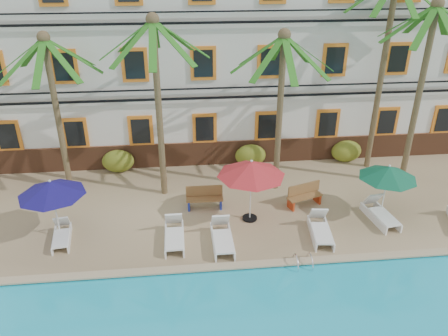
{
  "coord_description": "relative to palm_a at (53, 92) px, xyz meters",
  "views": [
    {
      "loc": [
        -2.56,
        -12.4,
        9.8
      ],
      "look_at": [
        -0.98,
        3.0,
        2.0
      ],
      "focal_mm": 35.0,
      "sensor_mm": 36.0,
      "label": 1
    }
  ],
  "objects": [
    {
      "name": "ground",
      "position": [
        7.65,
        -5.24,
        -4.66
      ],
      "size": [
        100.0,
        100.0,
        0.0
      ],
      "primitive_type": "plane",
      "color": "#384C23",
      "rests_on": "ground"
    },
    {
      "name": "pool_deck",
      "position": [
        7.65,
        -0.24,
        -4.53
      ],
      "size": [
        30.0,
        12.0,
        0.25
      ],
      "primitive_type": "cube",
      "color": "tan",
      "rests_on": "ground"
    },
    {
      "name": "pool_coping",
      "position": [
        7.65,
        -6.14,
        -4.38
      ],
      "size": [
        30.0,
        0.35,
        0.06
      ],
      "primitive_type": "cube",
      "color": "tan",
      "rests_on": "pool_deck"
    },
    {
      "name": "hotel_building",
      "position": [
        7.65,
        4.75,
        0.71
      ],
      "size": [
        25.4,
        6.44,
        10.22
      ],
      "color": "silver",
      "rests_on": "pool_deck"
    },
    {
      "name": "palm_a",
      "position": [
        0.0,
        0.0,
        0.0
      ],
      "size": [
        4.12,
        4.12,
        6.79
      ],
      "color": "brown",
      "rests_on": "pool_deck"
    },
    {
      "name": "palm_b",
      "position": [
        4.2,
        -0.9,
        0.42
      ],
      "size": [
        4.12,
        4.12,
        7.51
      ],
      "color": "brown",
      "rests_on": "pool_deck"
    },
    {
      "name": "palm_c",
      "position": [
        9.11,
        -0.92,
        0.06
      ],
      "size": [
        4.12,
        4.12,
        6.88
      ],
      "color": "brown",
      "rests_on": "pool_deck"
    },
    {
      "name": "palm_d",
      "position": [
        14.02,
        0.72,
        1.2
      ],
      "size": [
        4.12,
        4.12,
        8.86
      ],
      "color": "brown",
      "rests_on": "pool_deck"
    },
    {
      "name": "palm_e",
      "position": [
        14.91,
        -1.07,
        0.68
      ],
      "size": [
        4.12,
        4.12,
        7.95
      ],
      "color": "brown",
      "rests_on": "pool_deck"
    },
    {
      "name": "shrub_left",
      "position": [
        2.0,
        1.36,
        -3.86
      ],
      "size": [
        1.5,
        0.9,
        1.1
      ],
      "primitive_type": "ellipsoid",
      "color": "#1B5618",
      "rests_on": "pool_deck"
    },
    {
      "name": "shrub_mid",
      "position": [
        8.34,
        1.36,
        -3.86
      ],
      "size": [
        1.5,
        0.9,
        1.1
      ],
      "primitive_type": "ellipsoid",
      "color": "#1B5618",
      "rests_on": "pool_deck"
    },
    {
      "name": "shrub_right",
      "position": [
        13.16,
        1.36,
        -3.86
      ],
      "size": [
        1.5,
        0.9,
        1.1
      ],
      "primitive_type": "ellipsoid",
      "color": "#1B5618",
      "rests_on": "pool_deck"
    },
    {
      "name": "umbrella_blue",
      "position": [
        0.42,
        -3.76,
        -2.38
      ],
      "size": [
        2.38,
        2.38,
        2.38
      ],
      "color": "black",
      "rests_on": "pool_deck"
    },
    {
      "name": "umbrella_red",
      "position": [
        7.58,
        -3.34,
        -2.19
      ],
      "size": [
        2.6,
        2.6,
        2.6
      ],
      "color": "black",
      "rests_on": "pool_deck"
    },
    {
      "name": "umbrella_green",
      "position": [
        12.85,
        -3.57,
        -2.5
      ],
      "size": [
        2.24,
        2.24,
        2.24
      ],
      "color": "black",
      "rests_on": "pool_deck"
    },
    {
      "name": "lounger_a",
      "position": [
        0.55,
        -4.06,
        -4.16
      ],
      "size": [
        0.81,
        1.71,
        0.78
      ],
      "color": "white",
      "rests_on": "pool_deck"
    },
    {
      "name": "lounger_b",
      "position": [
        4.63,
        -4.52,
        -4.11
      ],
      "size": [
        0.7,
        1.94,
        0.92
      ],
      "color": "white",
      "rests_on": "pool_deck"
    },
    {
      "name": "lounger_c",
      "position": [
        6.34,
        -4.85,
        -4.1
      ],
      "size": [
        0.73,
        2.01,
        0.95
      ],
      "color": "white",
      "rests_on": "pool_deck"
    },
    {
      "name": "lounger_d",
      "position": [
        10.0,
        -4.72,
        -4.11
      ],
      "size": [
        0.91,
        2.0,
        0.91
      ],
      "color": "white",
      "rests_on": "pool_deck"
    },
    {
      "name": "lounger_e",
      "position": [
        12.64,
        -3.91,
        -4.11
      ],
      "size": [
        0.94,
        2.01,
        0.92
      ],
      "color": "white",
      "rests_on": "pool_deck"
    },
    {
      "name": "bench_left",
      "position": [
        5.87,
        -2.26,
        -3.94
      ],
      "size": [
        1.51,
        0.51,
        0.93
      ],
      "color": "olive",
      "rests_on": "pool_deck"
    },
    {
      "name": "bench_right",
      "position": [
        9.96,
        -2.49,
        -3.94
      ],
      "size": [
        1.57,
        0.94,
        0.93
      ],
      "color": "olive",
      "rests_on": "pool_deck"
    },
    {
      "name": "pool_ladder",
      "position": [
        8.95,
        -6.24,
        -4.41
      ],
      "size": [
        0.54,
        0.74,
        0.74
      ],
      "color": "silver",
      "rests_on": "ground"
    }
  ]
}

